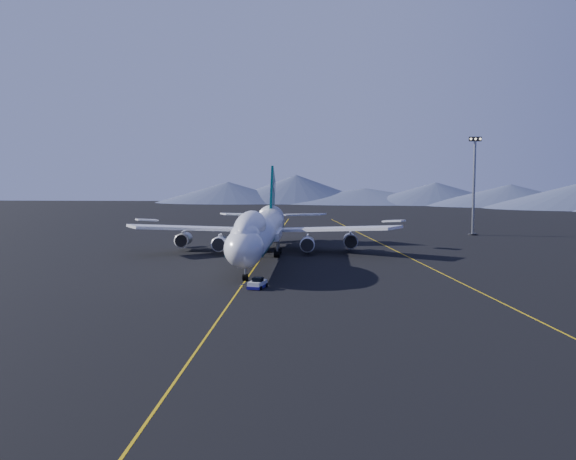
{
  "coord_description": "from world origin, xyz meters",
  "views": [
    {
      "loc": [
        12.59,
        -130.59,
        18.11
      ],
      "look_at": [
        5.66,
        -0.13,
        6.0
      ],
      "focal_mm": 40.0,
      "sensor_mm": 36.0,
      "label": 1
    }
  ],
  "objects": [
    {
      "name": "ground",
      "position": [
        0.0,
        0.0,
        0.0
      ],
      "size": [
        500.0,
        500.0,
        0.0
      ],
      "primitive_type": "plane",
      "color": "black",
      "rests_on": "ground"
    },
    {
      "name": "boeing_747",
      "position": [
        0.0,
        0.03,
        5.81
      ],
      "size": [
        59.62,
        72.43,
        19.37
      ],
      "color": "silver",
      "rests_on": "ground"
    },
    {
      "name": "pushback_tug",
      "position": [
        2.67,
        -33.19,
        0.56
      ],
      "size": [
        3.08,
        4.46,
        1.78
      ],
      "rotation": [
        0.0,
        0.0,
        -0.24
      ],
      "color": "silver",
      "rests_on": "ground"
    },
    {
      "name": "taxiway_line_side",
      "position": [
        30.0,
        10.0,
        0.01
      ],
      "size": [
        28.08,
        198.09,
        0.01
      ],
      "primitive_type": "cube",
      "rotation": [
        0.0,
        0.0,
        0.14
      ],
      "color": "#C79F0B",
      "rests_on": "ground"
    },
    {
      "name": "floodlight_mast",
      "position": [
        55.15,
        51.93,
        13.95
      ],
      "size": [
        3.4,
        2.55,
        27.53
      ],
      "rotation": [
        0.0,
        0.0,
        -0.09
      ],
      "color": "black",
      "rests_on": "ground"
    },
    {
      "name": "taxiway_line_main",
      "position": [
        0.0,
        0.0,
        0.01
      ],
      "size": [
        0.25,
        220.0,
        0.01
      ],
      "primitive_type": "cube",
      "color": "#C79F0B",
      "rests_on": "ground"
    }
  ]
}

